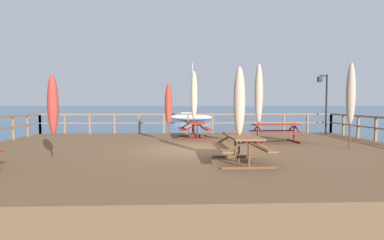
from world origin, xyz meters
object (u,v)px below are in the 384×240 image
(picnic_table_front_right, at_px, (276,129))
(patio_umbrella_tall_mid_right, at_px, (169,105))
(patio_umbrella_short_front, at_px, (53,105))
(patio_umbrella_tall_back_left, at_px, (239,102))
(patio_umbrella_tall_front, at_px, (259,94))
(patio_umbrella_short_back, at_px, (194,95))
(picnic_table_front_left, at_px, (195,126))
(picnic_table_back_left, at_px, (242,142))
(lamp_post_hooked, at_px, (324,95))
(patio_umbrella_tall_back_right, at_px, (351,94))
(sailboat_distant, at_px, (190,117))

(picnic_table_front_right, height_order, patio_umbrella_tall_mid_right, patio_umbrella_tall_mid_right)
(patio_umbrella_short_front, bearing_deg, picnic_table_front_right, 24.37)
(patio_umbrella_tall_back_left, xyz_separation_m, patio_umbrella_tall_front, (1.41, 3.40, 0.33))
(patio_umbrella_short_back, bearing_deg, patio_umbrella_tall_front, -49.41)
(patio_umbrella_tall_back_left, relative_size, patio_umbrella_short_front, 1.06)
(picnic_table_front_left, distance_m, patio_umbrella_tall_back_left, 6.28)
(picnic_table_back_left, height_order, lamp_post_hooked, lamp_post_hooked)
(patio_umbrella_tall_mid_right, bearing_deg, patio_umbrella_tall_back_left, -67.12)
(lamp_post_hooked, bearing_deg, patio_umbrella_tall_mid_right, -160.72)
(picnic_table_front_right, relative_size, patio_umbrella_tall_mid_right, 0.80)
(picnic_table_front_left, xyz_separation_m, patio_umbrella_short_back, (-0.03, 0.06, 1.46))
(patio_umbrella_tall_back_left, relative_size, patio_umbrella_tall_back_right, 0.85)
(patio_umbrella_tall_front, height_order, sailboat_distant, sailboat_distant)
(lamp_post_hooked, bearing_deg, picnic_table_back_left, -127.17)
(picnic_table_front_left, bearing_deg, patio_umbrella_tall_back_right, -34.13)
(patio_umbrella_tall_mid_right, bearing_deg, lamp_post_hooked, 19.28)
(picnic_table_front_left, relative_size, patio_umbrella_tall_back_right, 0.67)
(picnic_table_front_left, xyz_separation_m, patio_umbrella_tall_back_left, (0.93, -6.11, 1.13))
(picnic_table_back_left, xyz_separation_m, patio_umbrella_tall_back_right, (4.44, 2.49, 1.41))
(patio_umbrella_tall_mid_right, distance_m, patio_umbrella_tall_front, 3.92)
(patio_umbrella_tall_mid_right, relative_size, lamp_post_hooked, 0.79)
(sailboat_distant, bearing_deg, picnic_table_back_left, -89.60)
(patio_umbrella_tall_mid_right, bearing_deg, patio_umbrella_tall_front, -24.84)
(patio_umbrella_short_back, height_order, lamp_post_hooked, lamp_post_hooked)
(patio_umbrella_short_back, bearing_deg, patio_umbrella_tall_mid_right, -135.74)
(lamp_post_hooked, relative_size, sailboat_distant, 0.41)
(picnic_table_back_left, bearing_deg, patio_umbrella_tall_front, 68.68)
(patio_umbrella_tall_back_left, xyz_separation_m, patio_umbrella_tall_mid_right, (-2.12, 5.04, -0.09))
(patio_umbrella_tall_back_right, bearing_deg, sailboat_distant, 98.58)
(picnic_table_front_left, distance_m, sailboat_distant, 27.34)
(patio_umbrella_tall_back_left, distance_m, lamp_post_hooked, 10.01)
(picnic_table_back_left, xyz_separation_m, sailboat_distant, (-0.23, 33.50, -0.72))
(picnic_table_front_right, relative_size, patio_umbrella_tall_back_right, 0.65)
(patio_umbrella_short_back, relative_size, patio_umbrella_short_front, 1.27)
(patio_umbrella_short_back, distance_m, patio_umbrella_tall_back_right, 6.62)
(patio_umbrella_tall_mid_right, relative_size, patio_umbrella_tall_front, 0.79)
(picnic_table_back_left, bearing_deg, sailboat_distant, 90.40)
(patio_umbrella_tall_front, xyz_separation_m, patio_umbrella_tall_back_right, (3.09, -0.97, -0.04))
(patio_umbrella_tall_back_left, bearing_deg, patio_umbrella_tall_front, 67.45)
(picnic_table_front_right, distance_m, patio_umbrella_short_back, 4.08)
(patio_umbrella_tall_front, xyz_separation_m, patio_umbrella_short_front, (-6.83, -2.51, -0.42))
(picnic_table_front_left, height_order, patio_umbrella_short_front, patio_umbrella_short_front)
(picnic_table_back_left, xyz_separation_m, picnic_table_front_right, (2.38, 4.52, -0.00))
(lamp_post_hooked, height_order, sailboat_distant, sailboat_distant)
(picnic_table_back_left, distance_m, patio_umbrella_tall_back_right, 5.29)
(patio_umbrella_short_back, xyz_separation_m, patio_umbrella_tall_mid_right, (-1.16, -1.13, -0.42))
(picnic_table_front_left, distance_m, patio_umbrella_short_front, 6.96)
(picnic_table_front_right, bearing_deg, patio_umbrella_short_back, 153.24)
(patio_umbrella_tall_back_right, bearing_deg, picnic_table_front_left, 145.87)
(patio_umbrella_tall_front, distance_m, patio_umbrella_short_front, 7.29)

